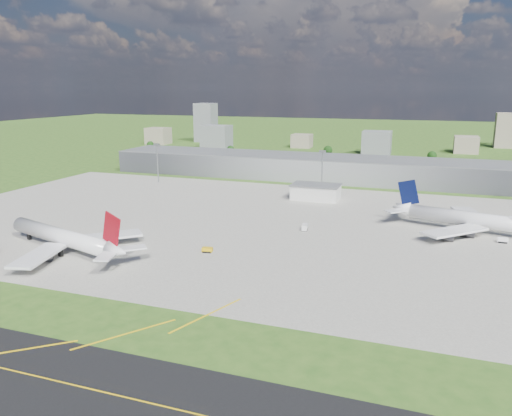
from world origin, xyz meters
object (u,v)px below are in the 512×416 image
(airliner_red_twin, at_px, (66,238))
(van_white_near, at_px, (305,227))
(tug_yellow, at_px, (207,250))
(airliner_blue_quad, at_px, (487,221))
(van_white_far, at_px, (503,240))

(airliner_red_twin, relative_size, van_white_near, 12.93)
(airliner_red_twin, bearing_deg, tug_yellow, -144.63)
(airliner_blue_quad, xyz_separation_m, tug_yellow, (-102.44, -62.37, -4.75))
(airliner_blue_quad, relative_size, tug_yellow, 18.13)
(airliner_red_twin, distance_m, airliner_blue_quad, 173.21)
(airliner_red_twin, height_order, airliner_blue_quad, airliner_blue_quad)
(tug_yellow, height_order, van_white_near, van_white_near)
(airliner_blue_quad, relative_size, van_white_near, 14.16)
(van_white_near, height_order, van_white_far, van_white_near)
(airliner_red_twin, height_order, van_white_near, airliner_red_twin)
(van_white_near, bearing_deg, van_white_far, -91.90)
(van_white_far, bearing_deg, airliner_blue_quad, 117.68)
(van_white_near, bearing_deg, airliner_blue_quad, -83.16)
(tug_yellow, bearing_deg, van_white_far, 15.73)
(airliner_red_twin, bearing_deg, airliner_blue_quad, -135.83)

